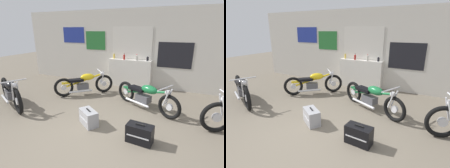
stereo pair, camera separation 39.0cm
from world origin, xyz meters
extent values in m
plane|color=#706656|center=(0.00, 0.00, 0.00)|extent=(24.00, 24.00, 0.00)
cube|color=beige|center=(0.00, 3.74, 1.40)|extent=(10.00, 0.06, 2.80)
cube|color=silver|center=(-0.32, 3.70, 1.62)|extent=(1.43, 0.01, 1.08)
cube|color=beige|center=(-0.32, 3.70, 1.62)|extent=(1.49, 0.01, 1.14)
cube|color=black|center=(1.20, 3.70, 1.25)|extent=(1.13, 0.01, 0.87)
cube|color=#23662D|center=(-1.81, 3.70, 1.66)|extent=(0.84, 0.01, 0.70)
cube|color=navy|center=(-2.82, 3.70, 1.87)|extent=(1.00, 0.01, 0.62)
cube|color=silver|center=(-0.32, 3.56, 0.51)|extent=(1.59, 0.28, 1.02)
cylinder|color=gold|center=(-0.97, 3.60, 1.10)|extent=(0.06, 0.06, 0.16)
cone|color=gold|center=(-0.97, 3.60, 1.20)|extent=(0.05, 0.05, 0.04)
cylinder|color=silver|center=(-0.97, 3.60, 1.24)|extent=(0.02, 0.02, 0.02)
cylinder|color=maroon|center=(-0.54, 3.52, 1.11)|extent=(0.07, 0.07, 0.16)
cone|color=maroon|center=(-0.54, 3.52, 1.21)|extent=(0.06, 0.06, 0.05)
cylinder|color=black|center=(-0.54, 3.52, 1.24)|extent=(0.03, 0.03, 0.02)
cylinder|color=#B7B2A8|center=(-0.07, 3.51, 1.11)|extent=(0.08, 0.08, 0.16)
cone|color=#B7B2A8|center=(-0.07, 3.51, 1.21)|extent=(0.06, 0.06, 0.04)
cylinder|color=red|center=(-0.07, 3.51, 1.24)|extent=(0.03, 0.03, 0.02)
cylinder|color=black|center=(0.31, 3.57, 1.09)|extent=(0.08, 0.08, 0.13)
cone|color=black|center=(0.31, 3.57, 1.17)|extent=(0.06, 0.06, 0.04)
cylinder|color=silver|center=(0.31, 3.57, 1.19)|extent=(0.03, 0.03, 0.01)
torus|color=black|center=(1.31, 1.49, 0.31)|extent=(0.59, 0.35, 0.61)
cylinder|color=silver|center=(1.31, 1.49, 0.31)|extent=(0.18, 0.13, 0.17)
torus|color=black|center=(0.01, 2.14, 0.31)|extent=(0.59, 0.35, 0.61)
cylinder|color=silver|center=(0.01, 2.14, 0.31)|extent=(0.18, 0.13, 0.17)
cube|color=#4C4C51|center=(0.60, 1.85, 0.29)|extent=(0.46, 0.38, 0.18)
cylinder|color=#196B38|center=(0.60, 1.85, 0.47)|extent=(1.21, 0.64, 0.39)
ellipsoid|color=#196B38|center=(0.77, 1.77, 0.59)|extent=(0.55, 0.44, 0.22)
cube|color=black|center=(0.40, 1.95, 0.51)|extent=(0.55, 0.44, 0.08)
cube|color=#196B38|center=(0.09, 2.10, 0.45)|extent=(0.32, 0.26, 0.04)
cylinder|color=silver|center=(1.28, 1.58, 0.53)|extent=(0.17, 0.11, 0.44)
cylinder|color=silver|center=(1.22, 1.47, 0.53)|extent=(0.17, 0.11, 0.44)
cylinder|color=silver|center=(1.18, 1.56, 0.75)|extent=(0.32, 0.59, 0.03)
sphere|color=silver|center=(1.24, 1.53, 0.65)|extent=(0.13, 0.13, 0.13)
cylinder|color=silver|center=(0.45, 1.77, 0.17)|extent=(0.74, 0.42, 0.06)
torus|color=black|center=(-0.94, 2.60, 0.31)|extent=(0.52, 0.47, 0.61)
cylinder|color=silver|center=(-0.94, 2.60, 0.31)|extent=(0.17, 0.16, 0.17)
torus|color=black|center=(-1.95, 1.72, 0.31)|extent=(0.52, 0.47, 0.61)
cylinder|color=silver|center=(-1.95, 1.72, 0.31)|extent=(0.17, 0.16, 0.17)
cube|color=#4C4C51|center=(-1.49, 2.12, 0.29)|extent=(0.43, 0.41, 0.18)
cylinder|color=yellow|center=(-1.49, 2.12, 0.47)|extent=(0.95, 0.85, 0.39)
ellipsoid|color=yellow|center=(-1.36, 2.23, 0.59)|extent=(0.50, 0.48, 0.22)
cube|color=black|center=(-1.64, 1.98, 0.51)|extent=(0.50, 0.48, 0.08)
cube|color=yellow|center=(-1.89, 1.77, 0.45)|extent=(0.29, 0.28, 0.04)
cylinder|color=silver|center=(-1.03, 2.60, 0.53)|extent=(0.15, 0.13, 0.44)
cylinder|color=silver|center=(-0.95, 2.51, 0.53)|extent=(0.15, 0.13, 0.44)
cylinder|color=silver|center=(-1.04, 2.51, 0.75)|extent=(0.45, 0.50, 0.03)
sphere|color=silver|center=(-1.00, 2.55, 0.65)|extent=(0.13, 0.13, 0.13)
cylinder|color=silver|center=(-1.47, 1.95, 0.17)|extent=(0.60, 0.53, 0.06)
torus|color=black|center=(2.28, 1.27, 0.34)|extent=(0.68, 0.30, 0.68)
cylinder|color=silver|center=(2.28, 1.27, 0.34)|extent=(0.20, 0.12, 0.19)
cylinder|color=silver|center=(2.36, 1.23, 0.59)|extent=(0.17, 0.09, 0.50)
cylinder|color=silver|center=(2.33, 1.34, 0.59)|extent=(0.17, 0.09, 0.50)
torus|color=black|center=(-2.27, 0.28, 0.34)|extent=(0.66, 0.38, 0.69)
cylinder|color=silver|center=(-2.27, 0.28, 0.34)|extent=(0.20, 0.14, 0.19)
torus|color=black|center=(-3.48, 0.87, 0.34)|extent=(0.66, 0.38, 0.69)
cylinder|color=silver|center=(-3.48, 0.87, 0.34)|extent=(0.20, 0.14, 0.19)
cube|color=#4C4C51|center=(-2.94, 0.60, 0.33)|extent=(0.43, 0.36, 0.21)
cylinder|color=black|center=(-2.94, 0.60, 0.53)|extent=(1.13, 0.58, 0.43)
ellipsoid|color=black|center=(-2.78, 0.53, 0.65)|extent=(0.52, 0.41, 0.22)
cube|color=black|center=(-3.12, 0.69, 0.57)|extent=(0.52, 0.41, 0.08)
cube|color=black|center=(-3.41, 0.83, 0.51)|extent=(0.30, 0.24, 0.04)
cylinder|color=silver|center=(-2.31, 0.36, 0.60)|extent=(0.16, 0.10, 0.50)
cylinder|color=silver|center=(-2.36, 0.26, 0.60)|extent=(0.16, 0.10, 0.50)
cylinder|color=silver|center=(-2.39, 0.34, 0.85)|extent=(0.31, 0.59, 0.03)
sphere|color=silver|center=(-2.34, 0.31, 0.75)|extent=(0.13, 0.13, 0.13)
cylinder|color=silver|center=(-3.08, 0.52, 0.19)|extent=(0.69, 0.38, 0.06)
cube|color=#9E9EA3|center=(-0.34, 0.50, 0.17)|extent=(0.56, 0.50, 0.35)
cube|color=silver|center=(-0.42, 0.39, 0.17)|extent=(0.35, 0.25, 0.02)
cube|color=black|center=(-0.34, 0.50, 0.36)|extent=(0.16, 0.12, 0.02)
cube|color=black|center=(0.89, 0.30, 0.18)|extent=(0.52, 0.30, 0.37)
cube|color=silver|center=(0.88, 0.17, 0.18)|extent=(0.43, 0.05, 0.02)
cube|color=black|center=(0.89, 0.30, 0.38)|extent=(0.18, 0.04, 0.02)
camera|label=1|loc=(1.53, -2.57, 2.09)|focal=28.00mm
camera|label=2|loc=(1.88, -2.40, 2.09)|focal=28.00mm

